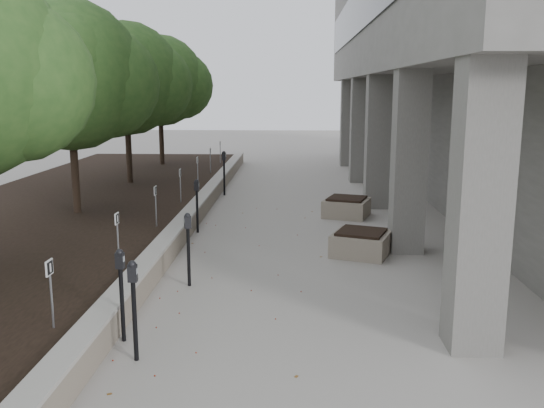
# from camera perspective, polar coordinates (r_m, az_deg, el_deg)

# --- Properties ---
(ground) EXTENTS (90.00, 90.00, 0.00)m
(ground) POSITION_cam_1_polar(r_m,az_deg,el_deg) (7.77, -4.88, -16.34)
(ground) COLOR #9F9A92
(ground) RESTS_ON ground
(retaining_wall) EXTENTS (0.39, 26.00, 0.50)m
(retaining_wall) POSITION_cam_1_polar(r_m,az_deg,el_deg) (16.41, -7.37, -0.66)
(retaining_wall) COLOR gray
(retaining_wall) RESTS_ON ground
(planting_bed) EXTENTS (7.00, 26.00, 0.40)m
(planting_bed) POSITION_cam_1_polar(r_m,az_deg,el_deg) (17.41, -19.38, -0.69)
(planting_bed) COLOR black
(planting_bed) RESTS_ON ground
(crabapple_tree_3) EXTENTS (4.60, 4.00, 5.44)m
(crabapple_tree_3) POSITION_cam_1_polar(r_m,az_deg,el_deg) (15.90, -19.01, 8.88)
(crabapple_tree_3) COLOR #2A511F
(crabapple_tree_3) RESTS_ON planting_bed
(crabapple_tree_4) EXTENTS (4.60, 4.00, 5.44)m
(crabapple_tree_4) POSITION_cam_1_polar(r_m,az_deg,el_deg) (20.65, -13.99, 9.54)
(crabapple_tree_4) COLOR #2A511F
(crabapple_tree_4) RESTS_ON planting_bed
(crabapple_tree_5) EXTENTS (4.60, 4.00, 5.44)m
(crabapple_tree_5) POSITION_cam_1_polar(r_m,az_deg,el_deg) (25.49, -10.85, 9.91)
(crabapple_tree_5) COLOR #2A511F
(crabapple_tree_5) RESTS_ON planting_bed
(parking_sign_2) EXTENTS (0.04, 0.22, 0.96)m
(parking_sign_2) POSITION_cam_1_polar(r_m,az_deg,el_deg) (8.47, -20.70, -8.22)
(parking_sign_2) COLOR black
(parking_sign_2) RESTS_ON planting_bed
(parking_sign_3) EXTENTS (0.04, 0.22, 0.96)m
(parking_sign_3) POSITION_cam_1_polar(r_m,az_deg,el_deg) (11.17, -14.78, -3.24)
(parking_sign_3) COLOR black
(parking_sign_3) RESTS_ON planting_bed
(parking_sign_4) EXTENTS (0.04, 0.22, 0.96)m
(parking_sign_4) POSITION_cam_1_polar(r_m,az_deg,el_deg) (13.99, -11.24, -0.21)
(parking_sign_4) COLOR black
(parking_sign_4) RESTS_ON planting_bed
(parking_sign_5) EXTENTS (0.04, 0.22, 0.96)m
(parking_sign_5) POSITION_cam_1_polar(r_m,az_deg,el_deg) (16.88, -8.90, 1.79)
(parking_sign_5) COLOR black
(parking_sign_5) RESTS_ON planting_bed
(parking_sign_6) EXTENTS (0.04, 0.22, 0.96)m
(parking_sign_6) POSITION_cam_1_polar(r_m,az_deg,el_deg) (19.79, -7.25, 3.21)
(parking_sign_6) COLOR black
(parking_sign_6) RESTS_ON planting_bed
(parking_sign_7) EXTENTS (0.04, 0.22, 0.96)m
(parking_sign_7) POSITION_cam_1_polar(r_m,az_deg,el_deg) (22.73, -6.02, 4.26)
(parking_sign_7) COLOR black
(parking_sign_7) RESTS_ON planting_bed
(parking_sign_8) EXTENTS (0.04, 0.22, 0.96)m
(parking_sign_8) POSITION_cam_1_polar(r_m,az_deg,el_deg) (25.69, -5.06, 5.06)
(parking_sign_8) COLOR black
(parking_sign_8) RESTS_ON planting_bed
(parking_meter_1) EXTENTS (0.14, 0.10, 1.39)m
(parking_meter_1) POSITION_cam_1_polar(r_m,az_deg,el_deg) (8.07, -13.26, -10.12)
(parking_meter_1) COLOR black
(parking_meter_1) RESTS_ON ground
(parking_meter_2) EXTENTS (0.15, 0.11, 1.38)m
(parking_meter_2) POSITION_cam_1_polar(r_m,az_deg,el_deg) (8.70, -14.43, -8.63)
(parking_meter_2) COLOR black
(parking_meter_2) RESTS_ON ground
(parking_meter_3) EXTENTS (0.16, 0.14, 1.38)m
(parking_meter_3) POSITION_cam_1_polar(r_m,az_deg,el_deg) (10.85, -8.14, -4.42)
(parking_meter_3) COLOR black
(parking_meter_3) RESTS_ON ground
(parking_meter_4) EXTENTS (0.14, 0.11, 1.37)m
(parking_meter_4) POSITION_cam_1_polar(r_m,az_deg,el_deg) (14.85, -7.31, -0.20)
(parking_meter_4) COLOR black
(parking_meter_4) RESTS_ON ground
(parking_meter_5) EXTENTS (0.16, 0.13, 1.52)m
(parking_meter_5) POSITION_cam_1_polar(r_m,az_deg,el_deg) (20.01, -4.68, 3.01)
(parking_meter_5) COLOR black
(parking_meter_5) RESTS_ON ground
(planter_front) EXTENTS (1.49, 1.49, 0.54)m
(planter_front) POSITION_cam_1_polar(r_m,az_deg,el_deg) (13.00, 8.66, -3.74)
(planter_front) COLOR gray
(planter_front) RESTS_ON ground
(planter_back) EXTENTS (1.50, 1.50, 0.55)m
(planter_back) POSITION_cam_1_polar(r_m,az_deg,el_deg) (16.83, 7.27, -0.27)
(planter_back) COLOR gray
(planter_back) RESTS_ON ground
(berry_scatter) EXTENTS (3.30, 14.10, 0.02)m
(berry_scatter) POSITION_cam_1_polar(r_m,az_deg,el_deg) (12.41, -2.50, -5.59)
(berry_scatter) COLOR maroon
(berry_scatter) RESTS_ON ground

